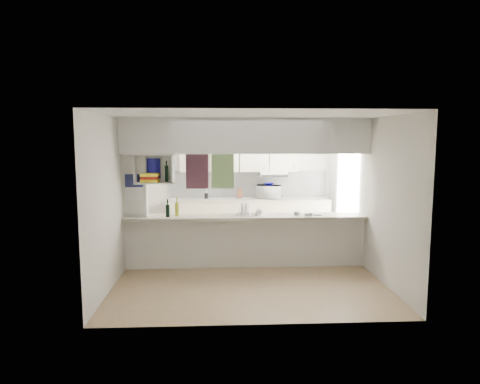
{
  "coord_description": "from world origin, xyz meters",
  "views": [
    {
      "loc": [
        -0.47,
        -7.36,
        2.26
      ],
      "look_at": [
        -0.08,
        0.5,
        1.27
      ],
      "focal_mm": 32.0,
      "sensor_mm": 36.0,
      "label": 1
    }
  ],
  "objects": [
    {
      "name": "plastic_tubs",
      "position": [
        1.0,
        -0.03,
        0.95
      ],
      "size": [
        0.48,
        0.21,
        0.06
      ],
      "color": "silver",
      "rests_on": "breakfast_bar"
    },
    {
      "name": "wine_bottles",
      "position": [
        -1.27,
        -0.04,
        1.04
      ],
      "size": [
        0.22,
        0.15,
        0.32
      ],
      "color": "black",
      "rests_on": "breakfast_bar"
    },
    {
      "name": "dish_rack",
      "position": [
        0.05,
        0.05,
        1.01
      ],
      "size": [
        0.5,
        0.43,
        0.23
      ],
      "rotation": [
        0.0,
        0.0,
        -0.29
      ],
      "color": "silver",
      "rests_on": "breakfast_bar"
    },
    {
      "name": "ceiling",
      "position": [
        0.0,
        0.0,
        2.6
      ],
      "size": [
        4.8,
        4.8,
        0.0
      ],
      "primitive_type": "plane",
      "color": "white",
      "rests_on": "wall_back"
    },
    {
      "name": "wall_right",
      "position": [
        2.1,
        0.0,
        1.3
      ],
      "size": [
        0.0,
        4.8,
        4.8
      ],
      "primitive_type": "plane",
      "rotation": [
        1.57,
        0.0,
        -1.57
      ],
      "color": "silver",
      "rests_on": "floor"
    },
    {
      "name": "cup",
      "position": [
        0.22,
        -0.06,
        0.98
      ],
      "size": [
        0.15,
        0.15,
        0.09
      ],
      "primitive_type": "imported",
      "rotation": [
        0.0,
        0.0,
        -0.36
      ],
      "color": "white",
      "rests_on": "dish_rack"
    },
    {
      "name": "servery_partition",
      "position": [
        -0.17,
        0.0,
        1.66
      ],
      "size": [
        4.2,
        0.5,
        2.6
      ],
      "color": "silver",
      "rests_on": "floor"
    },
    {
      "name": "cubby_shelf",
      "position": [
        -1.57,
        -0.06,
        1.71
      ],
      "size": [
        0.65,
        0.35,
        0.5
      ],
      "color": "white",
      "rests_on": "bulkhead"
    },
    {
      "name": "floor",
      "position": [
        0.0,
        0.0,
        0.0
      ],
      "size": [
        4.8,
        4.8,
        0.0
      ],
      "primitive_type": "plane",
      "color": "#9F815C",
      "rests_on": "ground"
    },
    {
      "name": "microwave",
      "position": [
        0.65,
        2.09,
        1.07
      ],
      "size": [
        0.61,
        0.48,
        0.3
      ],
      "primitive_type": "imported",
      "rotation": [
        0.0,
        0.0,
        2.9
      ],
      "color": "white",
      "rests_on": "bench_top"
    },
    {
      "name": "utensil_jar",
      "position": [
        -0.75,
        2.15,
        0.98
      ],
      "size": [
        0.09,
        0.09,
        0.13
      ],
      "primitive_type": "cylinder",
      "color": "black",
      "rests_on": "bench_top"
    },
    {
      "name": "bowl",
      "position": [
        0.65,
        2.08,
        1.25
      ],
      "size": [
        0.23,
        0.23,
        0.06
      ],
      "primitive_type": "imported",
      "color": "#0C0A78",
      "rests_on": "microwave"
    },
    {
      "name": "wall_back",
      "position": [
        0.0,
        2.4,
        1.3
      ],
      "size": [
        4.2,
        0.0,
        4.2
      ],
      "primitive_type": "plane",
      "rotation": [
        1.57,
        0.0,
        0.0
      ],
      "color": "silver",
      "rests_on": "floor"
    },
    {
      "name": "kitchen_run",
      "position": [
        0.16,
        2.14,
        0.83
      ],
      "size": [
        3.6,
        0.63,
        2.24
      ],
      "color": "beige",
      "rests_on": "floor"
    },
    {
      "name": "wall_left",
      "position": [
        -2.1,
        0.0,
        1.3
      ],
      "size": [
        0.0,
        4.8,
        4.8
      ],
      "primitive_type": "plane",
      "rotation": [
        1.57,
        0.0,
        1.57
      ],
      "color": "silver",
      "rests_on": "floor"
    },
    {
      "name": "knife_block",
      "position": [
        0.0,
        2.18,
        1.03
      ],
      "size": [
        0.11,
        0.09,
        0.21
      ],
      "primitive_type": "cube",
      "rotation": [
        0.0,
        0.0,
        0.07
      ],
      "color": "#512C1B",
      "rests_on": "bench_top"
    }
  ]
}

